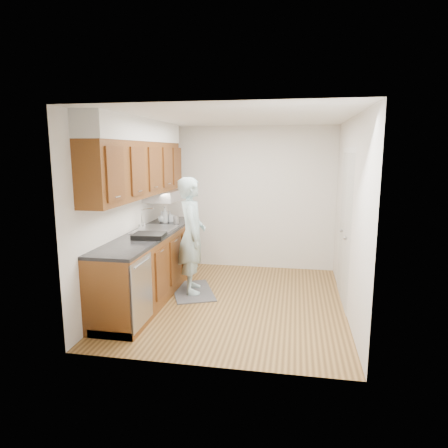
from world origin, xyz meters
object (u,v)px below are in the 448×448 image
person (192,228)px  soap_bottle_a (165,215)px  steel_can (176,220)px  soap_bottle_c (162,217)px  soap_bottle_b (170,216)px  dish_rack (149,236)px

person → soap_bottle_a: person is taller
person → steel_can: (-0.37, 0.46, 0.03)m
soap_bottle_a → soap_bottle_c: bearing=163.6°
soap_bottle_b → dish_rack: bearing=-84.9°
soap_bottle_c → soap_bottle_b: bearing=42.7°
person → soap_bottle_b: (-0.53, 0.62, 0.05)m
soap_bottle_b → dish_rack: soap_bottle_b is taller
person → soap_bottle_b: bearing=24.1°
soap_bottle_a → dish_rack: bearing=-81.9°
soap_bottle_b → soap_bottle_c: soap_bottle_c is taller
soap_bottle_c → dish_rack: bearing=-79.7°
soap_bottle_a → soap_bottle_c: size_ratio=1.40×
person → dish_rack: 0.74m
dish_rack → soap_bottle_b: bearing=90.2°
dish_rack → soap_bottle_a: bearing=93.1°
soap_bottle_b → person: bearing=-49.6°
person → steel_can: person is taller
soap_bottle_c → dish_rack: 1.16m
person → soap_bottle_c: (-0.62, 0.53, 0.06)m
soap_bottle_a → soap_bottle_b: bearing=64.5°
steel_can → dish_rack: size_ratio=0.33×
soap_bottle_a → soap_bottle_b: size_ratio=1.49×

